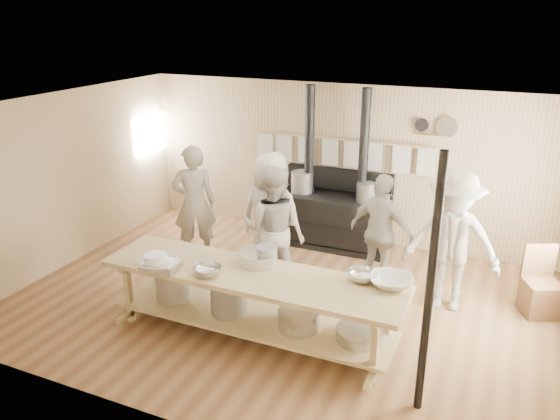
{
  "coord_description": "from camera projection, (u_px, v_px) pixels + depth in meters",
  "views": [
    {
      "loc": [
        2.57,
        -5.92,
        3.69
      ],
      "look_at": [
        -0.11,
        0.2,
        1.23
      ],
      "focal_mm": 35.0,
      "sensor_mm": 36.0,
      "label": 1
    }
  ],
  "objects": [
    {
      "name": "ground",
      "position": [
        282.0,
        302.0,
        7.33
      ],
      "size": [
        7.0,
        7.0,
        0.0
      ],
      "primitive_type": "plane",
      "color": "brown",
      "rests_on": "ground"
    },
    {
      "name": "room_shell",
      "position": [
        282.0,
        187.0,
        6.77
      ],
      "size": [
        7.0,
        7.0,
        7.0
      ],
      "color": "tan",
      "rests_on": "ground"
    },
    {
      "name": "left_opening",
      "position": [
        150.0,
        134.0,
        9.8
      ],
      "size": [
        0.0,
        0.9,
        0.9
      ],
      "color": "white",
      "rests_on": "ground"
    },
    {
      "name": "stove",
      "position": [
        333.0,
        215.0,
        8.97
      ],
      "size": [
        1.9,
        0.75,
        2.6
      ],
      "color": "black",
      "rests_on": "ground"
    },
    {
      "name": "towel_rail",
      "position": [
        341.0,
        150.0,
        8.86
      ],
      "size": [
        3.0,
        0.04,
        0.47
      ],
      "color": "tan",
      "rests_on": "ground"
    },
    {
      "name": "back_wall_shelf",
      "position": [
        436.0,
        129.0,
        8.18
      ],
      "size": [
        0.63,
        0.14,
        0.32
      ],
      "color": "tan",
      "rests_on": "ground"
    },
    {
      "name": "prep_table",
      "position": [
        251.0,
        298.0,
        6.38
      ],
      "size": [
        3.6,
        0.9,
        0.85
      ],
      "color": "tan",
      "rests_on": "ground"
    },
    {
      "name": "support_post",
      "position": [
        430.0,
        290.0,
        4.95
      ],
      "size": [
        0.08,
        0.08,
        2.6
      ],
      "primitive_type": "cylinder",
      "color": "black",
      "rests_on": "ground"
    },
    {
      "name": "cook_far_left",
      "position": [
        194.0,
        203.0,
        8.33
      ],
      "size": [
        0.79,
        0.74,
        1.82
      ],
      "primitive_type": "imported",
      "rotation": [
        0.0,
        0.0,
        3.75
      ],
      "color": "#AEA79A",
      "rests_on": "ground"
    },
    {
      "name": "cook_left",
      "position": [
        273.0,
        228.0,
        7.46
      ],
      "size": [
        0.98,
        0.84,
        1.77
      ],
      "primitive_type": "imported",
      "rotation": [
        0.0,
        0.0,
        3.36
      ],
      "color": "#AEA79A",
      "rests_on": "ground"
    },
    {
      "name": "cook_center",
      "position": [
        271.0,
        218.0,
        7.66
      ],
      "size": [
        0.93,
        0.62,
        1.88
      ],
      "primitive_type": "imported",
      "rotation": [
        0.0,
        0.0,
        3.12
      ],
      "color": "#AEA79A",
      "rests_on": "ground"
    },
    {
      "name": "cook_right",
      "position": [
        381.0,
        233.0,
        7.45
      ],
      "size": [
        1.05,
        0.68,
        1.65
      ],
      "primitive_type": "imported",
      "rotation": [
        0.0,
        0.0,
        2.83
      ],
      "color": "#AEA79A",
      "rests_on": "ground"
    },
    {
      "name": "cook_by_window",
      "position": [
        452.0,
        241.0,
        6.9
      ],
      "size": [
        1.21,
        0.7,
        1.87
      ],
      "primitive_type": "imported",
      "rotation": [
        0.0,
        0.0,
        -0.0
      ],
      "color": "#AEA79A",
      "rests_on": "ground"
    },
    {
      "name": "chair",
      "position": [
        540.0,
        295.0,
        6.98
      ],
      "size": [
        0.55,
        0.55,
        0.89
      ],
      "rotation": [
        0.0,
        0.0,
        0.41
      ],
      "color": "#4E351F",
      "rests_on": "ground"
    },
    {
      "name": "bowl_white_a",
      "position": [
        159.0,
        264.0,
        6.35
      ],
      "size": [
        0.52,
        0.52,
        0.1
      ],
      "primitive_type": "imported",
      "rotation": [
        0.0,
        0.0,
        0.27
      ],
      "color": "white",
      "rests_on": "prep_table"
    },
    {
      "name": "bowl_steel_a",
      "position": [
        207.0,
        271.0,
        6.2
      ],
      "size": [
        0.46,
        0.46,
        0.1
      ],
      "primitive_type": "imported",
      "rotation": [
        0.0,
        0.0,
        0.95
      ],
      "color": "silver",
      "rests_on": "prep_table"
    },
    {
      "name": "bowl_white_b",
      "position": [
        391.0,
        281.0,
        5.94
      ],
      "size": [
        0.55,
        0.55,
        0.11
      ],
      "primitive_type": "imported",
      "rotation": [
        0.0,
        0.0,
        1.78
      ],
      "color": "white",
      "rests_on": "prep_table"
    },
    {
      "name": "bowl_steel_b",
      "position": [
        362.0,
        276.0,
        6.07
      ],
      "size": [
        0.34,
        0.34,
        0.1
      ],
      "primitive_type": "imported",
      "rotation": [
        0.0,
        0.0,
        3.19
      ],
      "color": "silver",
      "rests_on": "prep_table"
    },
    {
      "name": "roasting_pan",
      "position": [
        161.0,
        265.0,
        6.34
      ],
      "size": [
        0.44,
        0.3,
        0.1
      ],
      "primitive_type": "cube",
      "rotation": [
        0.0,
        0.0,
        0.04
      ],
      "color": "#B2B2B7",
      "rests_on": "prep_table"
    },
    {
      "name": "mixing_bowl_large",
      "position": [
        258.0,
        257.0,
        6.48
      ],
      "size": [
        0.56,
        0.56,
        0.15
      ],
      "primitive_type": "cylinder",
      "rotation": [
        0.0,
        0.0,
        0.24
      ],
      "color": "silver",
      "rests_on": "prep_table"
    },
    {
      "name": "bucket_galv",
      "position": [
        267.0,
        255.0,
        6.43
      ],
      "size": [
        0.31,
        0.31,
        0.23
      ],
      "primitive_type": "cylinder",
      "rotation": [
        0.0,
        0.0,
        -0.26
      ],
      "color": "gray",
      "rests_on": "prep_table"
    },
    {
      "name": "deep_bowl_enamel",
      "position": [
        156.0,
        261.0,
        6.35
      ],
      "size": [
        0.29,
        0.29,
        0.17
      ],
      "primitive_type": "cylinder",
      "rotation": [
        0.0,
        0.0,
        0.07
      ],
      "color": "white",
      "rests_on": "prep_table"
    },
    {
      "name": "pitcher",
      "position": [
        270.0,
        255.0,
        6.48
      ],
      "size": [
        0.16,
        0.16,
        0.19
      ],
      "primitive_type": "cylinder",
      "rotation": [
        0.0,
        0.0,
        0.43
      ],
      "color": "white",
      "rests_on": "prep_table"
    }
  ]
}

